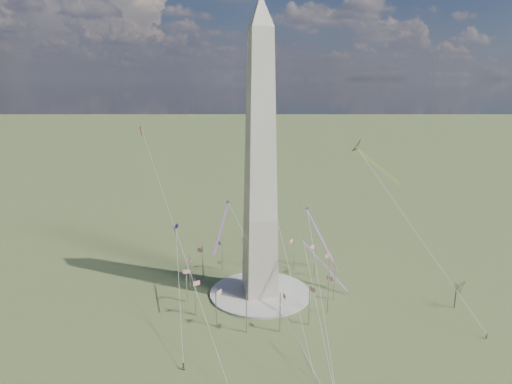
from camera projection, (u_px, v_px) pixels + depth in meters
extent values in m
plane|color=#4D5E2F|center=(260.00, 294.00, 163.78)|extent=(2000.00, 2000.00, 0.00)
cylinder|color=#B3B1A3|center=(260.00, 293.00, 163.68)|extent=(36.00, 36.00, 0.80)
pyramid|color=silver|center=(261.00, 10.00, 140.72)|extent=(9.90, 9.90, 10.00)
cylinder|color=#BBBDC2|center=(329.00, 271.00, 167.84)|extent=(0.36, 0.36, 13.00)
cube|color=red|center=(328.00, 256.00, 167.79)|extent=(2.40, 0.08, 1.50)
cylinder|color=#BBBDC2|center=(314.00, 261.00, 176.82)|extent=(0.36, 0.36, 13.00)
cube|color=red|center=(312.00, 247.00, 176.57)|extent=(2.25, 0.99, 1.50)
cylinder|color=#BBBDC2|center=(294.00, 254.00, 183.58)|extent=(0.36, 0.36, 13.00)
cube|color=red|center=(291.00, 241.00, 182.98)|extent=(1.75, 1.75, 1.50)
cylinder|color=#BBBDC2|center=(270.00, 251.00, 187.09)|extent=(0.36, 0.36, 13.00)
cube|color=red|center=(267.00, 239.00, 186.03)|extent=(0.99, 2.25, 1.50)
cylinder|color=#BBBDC2|center=(245.00, 251.00, 186.81)|extent=(0.36, 0.36, 13.00)
cube|color=red|center=(242.00, 239.00, 185.26)|extent=(0.08, 2.40, 1.50)
cylinder|color=#BBBDC2|center=(222.00, 255.00, 182.79)|extent=(0.36, 0.36, 13.00)
cube|color=red|center=(219.00, 243.00, 180.78)|extent=(0.99, 2.25, 1.50)
cylinder|color=#BBBDC2|center=(203.00, 262.00, 175.63)|extent=(0.36, 0.36, 13.00)
cube|color=red|center=(200.00, 250.00, 173.29)|extent=(1.75, 1.75, 1.50)
cylinder|color=#BBBDC2|center=(190.00, 272.00, 166.43)|extent=(0.36, 0.36, 13.00)
cube|color=red|center=(188.00, 260.00, 163.91)|extent=(2.25, 0.99, 1.50)
cylinder|color=#BBBDC2|center=(187.00, 284.00, 156.59)|extent=(0.36, 0.36, 13.00)
cube|color=red|center=(186.00, 272.00, 154.09)|extent=(2.40, 0.08, 1.50)
cylinder|color=#BBBDC2|center=(195.00, 297.00, 147.61)|extent=(0.36, 0.36, 13.00)
cube|color=red|center=(197.00, 283.00, 145.30)|extent=(2.25, 0.99, 1.50)
cylinder|color=#BBBDC2|center=(216.00, 307.00, 140.84)|extent=(0.36, 0.36, 13.00)
cube|color=red|center=(219.00, 293.00, 138.90)|extent=(1.75, 1.75, 1.50)
cylinder|color=#BBBDC2|center=(246.00, 313.00, 137.33)|extent=(0.36, 0.36, 13.00)
cube|color=red|center=(251.00, 297.00, 135.85)|extent=(0.99, 2.25, 1.50)
cylinder|color=#BBBDC2|center=(280.00, 313.00, 137.61)|extent=(0.36, 0.36, 13.00)
cube|color=red|center=(284.00, 296.00, 136.62)|extent=(0.08, 2.40, 1.50)
cylinder|color=#BBBDC2|center=(309.00, 306.00, 141.64)|extent=(0.36, 0.36, 13.00)
cube|color=red|center=(313.00, 289.00, 141.09)|extent=(0.99, 2.25, 1.50)
cylinder|color=#BBBDC2|center=(328.00, 295.00, 148.79)|extent=(0.36, 0.36, 13.00)
cube|color=red|center=(330.00, 279.00, 148.59)|extent=(1.75, 1.75, 1.50)
cylinder|color=#BBBDC2|center=(334.00, 283.00, 157.99)|extent=(0.36, 0.36, 13.00)
cube|color=red|center=(335.00, 267.00, 157.96)|extent=(2.25, 0.99, 1.50)
cylinder|color=#48392B|center=(455.00, 298.00, 153.02)|extent=(0.39, 0.39, 7.42)
imported|color=gray|center=(486.00, 336.00, 135.39)|extent=(0.67, 0.49, 1.71)
imported|color=gray|center=(183.00, 366.00, 120.90)|extent=(1.16, 1.05, 1.95)
cube|color=orange|center=(380.00, 167.00, 170.50)|extent=(12.28, 11.82, 11.64)
cube|color=orange|center=(378.00, 168.00, 168.73)|extent=(12.28, 11.82, 11.64)
cube|color=#40186D|center=(176.00, 227.00, 156.62)|extent=(1.65, 2.48, 2.23)
cube|color=#FD2757|center=(176.00, 237.00, 157.50)|extent=(0.97, 2.80, 7.68)
cube|color=#FD2757|center=(320.00, 235.00, 146.22)|extent=(3.05, 17.74, 11.17)
cube|color=#FD2757|center=(221.00, 230.00, 145.24)|extent=(7.72, 16.61, 11.20)
cube|color=#FD2757|center=(325.00, 266.00, 168.95)|extent=(11.00, 18.28, 13.04)
cube|color=red|center=(141.00, 127.00, 178.08)|extent=(1.27, 1.98, 1.59)
cube|color=red|center=(141.00, 131.00, 178.50)|extent=(0.87, 1.32, 3.65)
cube|color=silver|center=(251.00, 106.00, 185.68)|extent=(1.66, 2.36, 1.78)
cube|color=silver|center=(251.00, 111.00, 186.15)|extent=(1.26, 1.26, 4.10)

